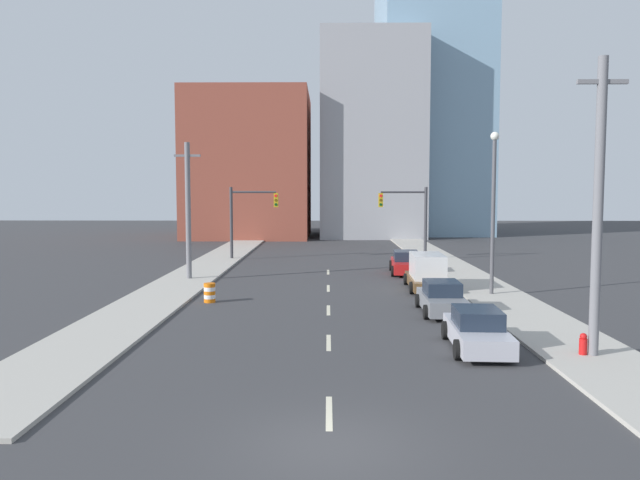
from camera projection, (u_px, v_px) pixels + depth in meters
The scene contains 22 objects.
ground_plane at pixel (329, 446), 13.43m from camera, with size 200.00×200.00×0.00m, color #38383A.
sidewalk_left at pixel (236, 249), 58.12m from camera, with size 3.46×89.47×0.13m.
sidewalk_right at pixel (421, 249), 57.91m from camera, with size 3.46×89.47×0.13m.
lane_stripe_at_2m at pixel (329, 413), 15.43m from camera, with size 0.16×2.40×0.01m, color beige.
lane_stripe_at_9m at pixel (329, 342), 22.53m from camera, with size 0.16×2.40×0.01m, color beige.
lane_stripe_at_15m at pixel (328, 310), 28.61m from camera, with size 0.16×2.40×0.01m, color beige.
lane_stripe_at_22m at pixel (328, 288), 34.99m from camera, with size 0.16×2.40×0.01m, color beige.
lane_stripe_at_29m at pixel (328, 272), 41.91m from camera, with size 0.16×2.40×0.01m, color beige.
building_brick_left at pixel (250, 166), 74.34m from camera, with size 14.00×16.00×16.87m.
building_office_center at pixel (369, 140), 77.89m from camera, with size 12.00×20.00×23.49m.
building_glass_right at pixel (429, 91), 81.25m from camera, with size 13.00×20.00×36.76m.
traffic_signal_left at pixel (245, 213), 49.15m from camera, with size 3.84×0.35×5.76m.
traffic_signal_right at pixel (412, 213), 48.99m from camera, with size 3.84×0.35×5.76m.
utility_pole_right_near at pixel (598, 206), 20.00m from camera, with size 1.60×0.32×9.72m.
utility_pole_left_mid at pixel (188, 210), 37.82m from camera, with size 1.60×0.32×8.38m.
traffic_barrel at pixel (210, 293), 30.60m from camera, with size 0.56×0.56×0.95m.
street_lamp at pixel (493, 202), 32.05m from camera, with size 0.44×0.44×8.47m.
fire_hydrant at pixel (583, 346), 20.41m from camera, with size 0.26×0.26×0.84m.
sedan_silver at pixel (477, 331), 21.55m from camera, with size 2.15×4.64×1.42m.
sedan_gray at pixel (442, 299), 27.89m from camera, with size 2.04×4.43×1.45m.
box_truck_brown at pixel (427, 273), 34.46m from camera, with size 2.32×5.32×2.00m.
sedan_red at pixel (406, 263), 41.14m from camera, with size 2.27×4.87×1.51m.
Camera 1 is at (-0.04, -13.04, 5.50)m, focal length 35.00 mm.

